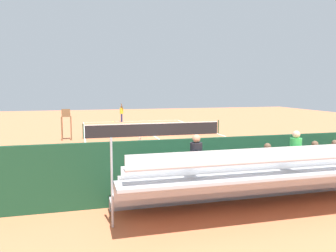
{
  "coord_description": "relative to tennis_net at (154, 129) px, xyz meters",
  "views": [
    {
      "loc": [
        5.21,
        23.87,
        3.62
      ],
      "look_at": [
        0.0,
        4.0,
        1.2
      ],
      "focal_mm": 35.63,
      "sensor_mm": 36.0,
      "label": 1
    }
  ],
  "objects": [
    {
      "name": "bleacher_stand",
      "position": [
        -0.25,
        15.38,
        0.47
      ],
      "size": [
        9.06,
        2.4,
        2.48
      ],
      "color": "#B2B2B7",
      "rests_on": "ground"
    },
    {
      "name": "court_line_markings",
      "position": [
        0.0,
        -0.04,
        -0.5
      ],
      "size": [
        10.1,
        22.2,
        0.01
      ],
      "color": "white",
      "rests_on": "ground"
    },
    {
      "name": "line_judge",
      "position": [
        3.37,
        12.97,
        0.51
      ],
      "size": [
        0.37,
        0.54,
        1.93
      ],
      "color": "#232328",
      "rests_on": "ground"
    },
    {
      "name": "backdrop_wall",
      "position": [
        0.0,
        14.0,
        0.5
      ],
      "size": [
        18.0,
        0.16,
        2.0
      ],
      "primitive_type": "cube",
      "color": "#194228",
      "rests_on": "ground"
    },
    {
      "name": "ground_plane",
      "position": [
        0.0,
        0.0,
        -0.5
      ],
      "size": [
        60.0,
        60.0,
        0.0
      ],
      "primitive_type": "plane",
      "color": "#CC7047"
    },
    {
      "name": "tennis_net",
      "position": [
        0.0,
        0.0,
        0.0
      ],
      "size": [
        10.3,
        0.1,
        1.07
      ],
      "color": "black",
      "rests_on": "ground"
    },
    {
      "name": "tennis_ball_far",
      "position": [
        1.21,
        -7.19,
        -0.47
      ],
      "size": [
        0.07,
        0.07,
        0.07
      ],
      "primitive_type": "sphere",
      "color": "#CCDB33",
      "rests_on": "ground"
    },
    {
      "name": "courtside_bench",
      "position": [
        -2.33,
        13.27,
        0.06
      ],
      "size": [
        1.8,
        0.4,
        0.93
      ],
      "color": "#9E754C",
      "rests_on": "ground"
    },
    {
      "name": "tennis_player",
      "position": [
        1.13,
        -10.7,
        0.51
      ],
      "size": [
        0.39,
        0.54,
        1.93
      ],
      "color": "navy",
      "rests_on": "ground"
    },
    {
      "name": "tennis_racket",
      "position": [
        1.96,
        -10.98,
        -0.49
      ],
      "size": [
        0.46,
        0.55,
        0.03
      ],
      "color": "black",
      "rests_on": "ground"
    },
    {
      "name": "tennis_ball_near",
      "position": [
        -1.27,
        -8.06,
        -0.47
      ],
      "size": [
        0.07,
        0.07,
        0.07
      ],
      "primitive_type": "sphere",
      "color": "#CCDB33",
      "rests_on": "ground"
    },
    {
      "name": "equipment_bag",
      "position": [
        -0.61,
        13.4,
        -0.32
      ],
      "size": [
        0.9,
        0.36,
        0.36
      ],
      "primitive_type": "cube",
      "color": "black",
      "rests_on": "ground"
    },
    {
      "name": "umpire_chair",
      "position": [
        6.2,
        0.32,
        0.81
      ],
      "size": [
        0.67,
        0.67,
        2.14
      ],
      "color": "brown",
      "rests_on": "ground"
    }
  ]
}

